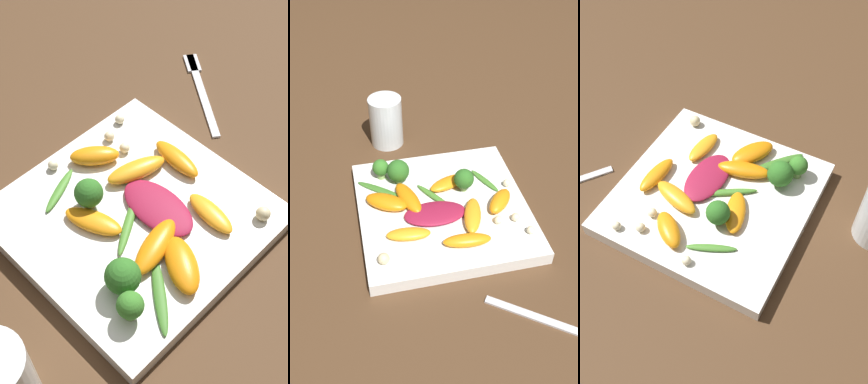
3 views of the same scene
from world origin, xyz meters
TOP-DOWN VIEW (x-y plane):
  - ground_plane at (0.00, 0.00)m, footprint 2.40×2.40m
  - plate at (0.00, 0.00)m, footprint 0.27×0.27m
  - drinking_glass at (0.23, 0.06)m, footprint 0.06×0.06m
  - fork at (-0.24, -0.11)m, footprint 0.12×0.15m
  - radicchio_leaf_0 at (-0.02, 0.02)m, footprint 0.06×0.10m
  - orange_segment_0 at (-0.06, 0.07)m, footprint 0.03×0.07m
  - orange_segment_1 at (0.02, 0.09)m, footprint 0.07×0.08m
  - orange_segment_2 at (-0.09, -0.02)m, footprint 0.03×0.08m
  - orange_segment_3 at (0.04, -0.02)m, footprint 0.05×0.08m
  - orange_segment_4 at (0.02, 0.05)m, footprint 0.08×0.05m
  - orange_segment_5 at (-0.04, -0.04)m, footprint 0.08×0.05m
  - orange_segment_6 at (-0.02, -0.09)m, footprint 0.06×0.06m
  - broccoli_floret_0 at (0.08, 0.06)m, footprint 0.04×0.04m
  - broccoli_floret_1 at (0.09, 0.09)m, footprint 0.03×0.03m
  - broccoli_floret_2 at (0.03, -0.04)m, footprint 0.03×0.03m
  - arugula_sprig_0 at (0.02, 0.01)m, footprint 0.08×0.06m
  - arugula_sprig_1 at (0.04, -0.08)m, footprint 0.07×0.04m
  - arugula_sprig_2 at (0.06, 0.10)m, footprint 0.07×0.08m
  - macadamia_nut_0 at (-0.06, -0.08)m, footprint 0.01×0.01m
  - macadamia_nut_1 at (0.02, -0.12)m, footprint 0.01×0.01m
  - macadamia_nut_2 at (-0.10, 0.11)m, footprint 0.02×0.02m
  - macadamia_nut_3 at (-0.06, -0.10)m, footprint 0.01×0.01m
  - macadamia_nut_4 at (-0.09, -0.12)m, footprint 0.01×0.01m

SIDE VIEW (x-z plane):
  - ground_plane at x=0.00m, z-range 0.00..0.00m
  - fork at x=-0.24m, z-range 0.00..0.01m
  - plate at x=0.00m, z-range 0.00..0.02m
  - arugula_sprig_2 at x=0.06m, z-range 0.02..0.03m
  - arugula_sprig_1 at x=0.04m, z-range 0.02..0.03m
  - arugula_sprig_0 at x=0.02m, z-range 0.02..0.03m
  - radicchio_leaf_0 at x=-0.02m, z-range 0.02..0.03m
  - macadamia_nut_4 at x=-0.09m, z-range 0.02..0.04m
  - macadamia_nut_1 at x=0.02m, z-range 0.02..0.04m
  - macadamia_nut_3 at x=-0.06m, z-range 0.02..0.04m
  - macadamia_nut_0 at x=-0.06m, z-range 0.02..0.04m
  - orange_segment_0 at x=-0.06m, z-range 0.02..0.04m
  - orange_segment_3 at x=0.04m, z-range 0.02..0.04m
  - orange_segment_2 at x=-0.09m, z-range 0.02..0.04m
  - macadamia_nut_2 at x=-0.10m, z-range 0.02..0.04m
  - orange_segment_4 at x=0.02m, z-range 0.02..0.04m
  - orange_segment_5 at x=-0.04m, z-range 0.02..0.04m
  - orange_segment_1 at x=0.02m, z-range 0.02..0.04m
  - orange_segment_6 at x=-0.02m, z-range 0.02..0.04m
  - broccoli_floret_1 at x=0.09m, z-range 0.03..0.06m
  - broccoli_floret_0 at x=0.08m, z-range 0.02..0.07m
  - broccoli_floret_2 at x=0.03m, z-range 0.03..0.07m
  - drinking_glass at x=0.23m, z-range 0.00..0.10m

